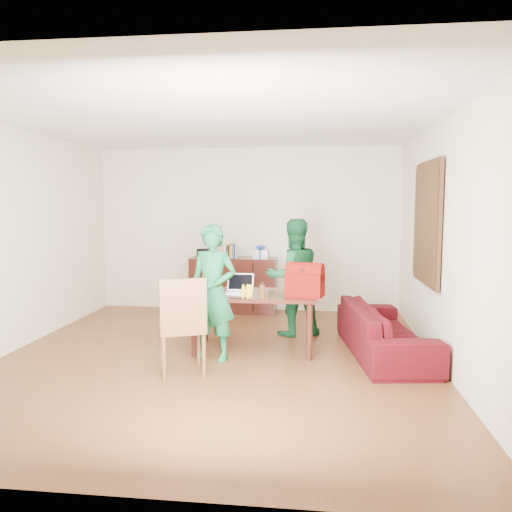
# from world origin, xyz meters

# --- Properties ---
(room) EXTENTS (5.20, 5.70, 2.90)m
(room) POSITION_xyz_m (0.01, 0.13, 1.31)
(room) COLOR #492D12
(room) RESTS_ON ground
(table) EXTENTS (1.52, 0.87, 0.70)m
(table) POSITION_xyz_m (0.40, 0.41, 0.62)
(table) COLOR black
(table) RESTS_ON ground
(chair) EXTENTS (0.60, 0.59, 1.03)m
(chair) POSITION_xyz_m (-0.25, -0.52, 0.30)
(chair) COLOR brown
(chair) RESTS_ON ground
(person_near) EXTENTS (0.64, 0.49, 1.56)m
(person_near) POSITION_xyz_m (-0.03, -0.01, 0.78)
(person_near) COLOR #156235
(person_near) RESTS_ON ground
(person_far) EXTENTS (0.93, 0.83, 1.58)m
(person_far) POSITION_xyz_m (0.84, 1.19, 0.79)
(person_far) COLOR #12532B
(person_far) RESTS_ON ground
(laptop) EXTENTS (0.33, 0.23, 0.23)m
(laptop) POSITION_xyz_m (0.22, 0.37, 0.75)
(laptop) COLOR white
(laptop) RESTS_ON table
(bananas) EXTENTS (0.19, 0.13, 0.07)m
(bananas) POSITION_xyz_m (0.36, 0.04, 0.74)
(bananas) COLOR gold
(bananas) RESTS_ON table
(bottle) EXTENTS (0.07, 0.07, 0.18)m
(bottle) POSITION_xyz_m (0.53, 0.08, 0.79)
(bottle) COLOR #553013
(bottle) RESTS_ON table
(red_bag) EXTENTS (0.47, 0.35, 0.31)m
(red_bag) POSITION_xyz_m (1.01, 0.28, 0.86)
(red_bag) COLOR maroon
(red_bag) RESTS_ON table
(sofa) EXTENTS (1.02, 2.06, 0.58)m
(sofa) POSITION_xyz_m (1.95, 0.41, 0.29)
(sofa) COLOR #3E0812
(sofa) RESTS_ON ground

